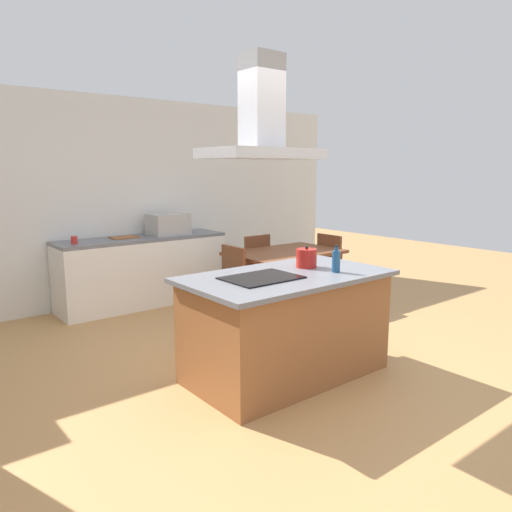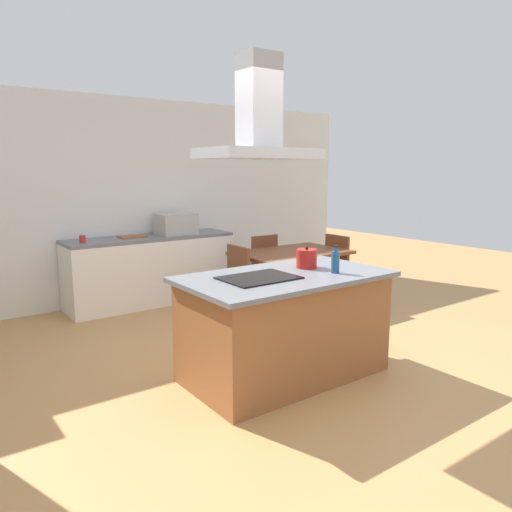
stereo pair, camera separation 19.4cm
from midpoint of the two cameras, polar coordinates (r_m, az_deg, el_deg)
The scene contains 15 objects.
ground at distance 5.55m, azimuth -5.66°, elevation -8.57°, with size 16.00×16.00×0.00m, color tan.
wall_back at distance 6.85m, azimuth -13.37°, elevation 6.28°, with size 7.20×0.10×2.70m, color white.
kitchen_island at distance 4.25m, azimuth 4.66°, elevation -8.04°, with size 1.77×1.01×0.90m.
cooktop at distance 3.96m, azimuth 1.73°, elevation -2.56°, with size 0.60×0.44×0.01m, color black.
tea_kettle at distance 4.41m, azimuth 7.17°, elevation -0.29°, with size 0.24×0.19×0.19m.
olive_oil_bottle at distance 4.23m, azimuth 10.53°, elevation -0.63°, with size 0.07×0.07×0.23m.
back_counter at distance 6.65m, azimuth -11.29°, elevation -1.57°, with size 2.21×0.62×0.90m.
countertop_microwave at distance 6.73m, azimuth -8.46°, elevation 3.73°, with size 0.50×0.38×0.28m, color #B2AFAA.
coffee_mug_red at distance 6.21m, azimuth -18.72°, elevation 1.89°, with size 0.08×0.08×0.09m, color red.
cutting_board at distance 6.54m, azimuth -13.37°, elevation 2.22°, with size 0.34×0.24×0.02m, color #995B33.
dining_table at distance 6.21m, azimuth 5.03°, elevation -0.21°, with size 1.40×0.90×0.75m.
chair_facing_back_wall at distance 6.74m, azimuth 1.30°, elevation -0.72°, with size 0.42×0.42×0.89m.
chair_at_left_end at distance 5.69m, azimuth -1.96°, elevation -2.76°, with size 0.42×0.42×0.89m.
chair_at_right_end at distance 6.86m, azimuth 10.78°, elevation -0.70°, with size 0.42×0.42×0.89m.
range_hood at distance 3.88m, azimuth 1.83°, elevation 14.95°, with size 0.90×0.55×0.78m.
Camera 2 is at (-2.57, -3.11, 1.77)m, focal length 34.36 mm.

